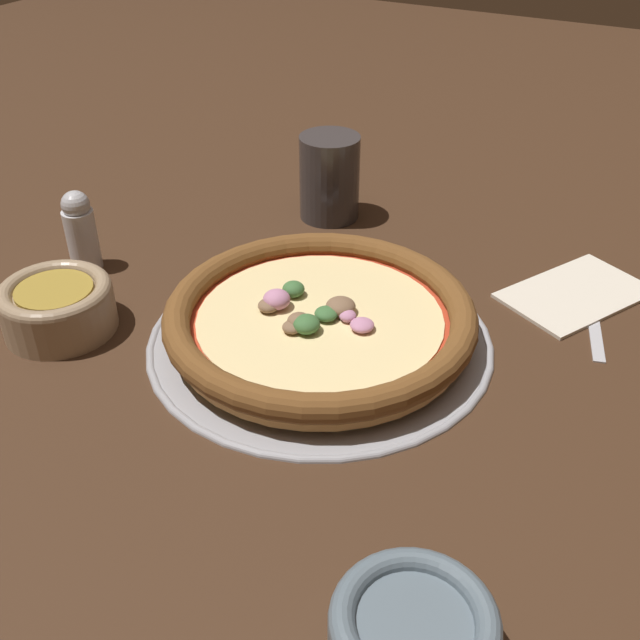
# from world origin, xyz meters

# --- Properties ---
(ground_plane) EXTENTS (3.00, 3.00, 0.00)m
(ground_plane) POSITION_xyz_m (0.00, 0.00, 0.00)
(ground_plane) COLOR #3D2616
(pizza_tray) EXTENTS (0.35, 0.35, 0.01)m
(pizza_tray) POSITION_xyz_m (0.00, 0.00, 0.00)
(pizza_tray) COLOR #9E9EA3
(pizza_tray) RESTS_ON ground_plane
(pizza) EXTENTS (0.31, 0.31, 0.04)m
(pizza) POSITION_xyz_m (-0.00, 0.00, 0.03)
(pizza) COLOR tan
(pizza) RESTS_ON pizza_tray
(bowl_near) EXTENTS (0.11, 0.11, 0.05)m
(bowl_near) POSITION_xyz_m (-0.11, 0.25, 0.03)
(bowl_near) COLOR #9E8466
(bowl_near) RESTS_ON ground_plane
(bowl_far) EXTENTS (0.10, 0.10, 0.05)m
(bowl_far) POSITION_xyz_m (-0.28, -0.21, 0.03)
(bowl_far) COLOR slate
(bowl_far) RESTS_ON ground_plane
(drinking_cup) EXTENTS (0.08, 0.08, 0.11)m
(drinking_cup) POSITION_xyz_m (0.25, 0.12, 0.05)
(drinking_cup) COLOR #383333
(drinking_cup) RESTS_ON ground_plane
(napkin) EXTENTS (0.19, 0.16, 0.01)m
(napkin) POSITION_xyz_m (0.21, -0.21, 0.00)
(napkin) COLOR beige
(napkin) RESTS_ON ground_plane
(fork) EXTENTS (0.17, 0.06, 0.00)m
(fork) POSITION_xyz_m (0.19, -0.23, 0.00)
(fork) COLOR #B7B7BC
(fork) RESTS_ON ground_plane
(pepper_shaker) EXTENTS (0.04, 0.04, 0.10)m
(pepper_shaker) POSITION_xyz_m (0.00, 0.31, 0.05)
(pepper_shaker) COLOR silver
(pepper_shaker) RESTS_ON ground_plane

